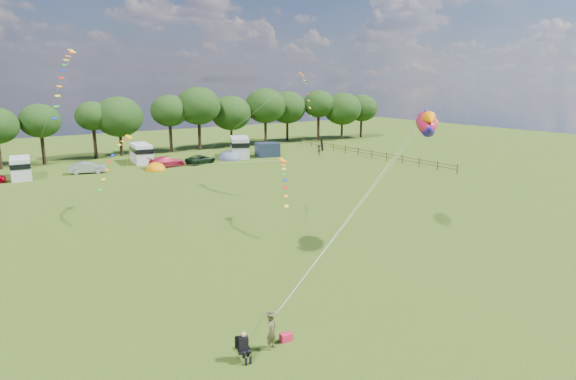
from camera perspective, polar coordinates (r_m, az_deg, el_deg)
ground_plane at (r=28.20m, az=9.33°, el=-11.01°), size 180.00×180.00×0.00m
tree_line at (r=77.26m, az=-16.72°, el=8.70°), size 102.98×10.98×10.27m
fence at (r=73.63m, az=9.11°, el=4.47°), size 0.12×33.12×1.20m
car_b at (r=64.63m, az=-22.68°, el=2.45°), size 4.24×2.43×1.41m
car_c at (r=66.11m, az=-14.16°, el=3.28°), size 4.81×2.31×1.40m
car_d at (r=67.78m, az=-10.31°, el=3.61°), size 4.82×3.14×1.21m
campervan_b at (r=64.69m, az=-29.11°, el=2.38°), size 2.60×5.19×2.46m
campervan_c at (r=70.54m, az=-17.01°, el=4.28°), size 2.86×5.57×2.62m
campervan_d at (r=72.96m, az=-5.76°, el=5.18°), size 4.83×6.49×2.93m
tent_orange at (r=64.05m, az=-15.38°, el=2.29°), size 2.60×2.84×2.03m
tent_greyblue at (r=70.83m, az=-6.93°, el=3.65°), size 3.35×3.66×2.49m
awning_navy at (r=73.06m, az=-2.46°, el=4.81°), size 3.81×3.36×2.04m
kite_flyer at (r=21.55m, az=-1.95°, el=-16.40°), size 0.70×0.63×1.62m
camp_chair at (r=20.86m, az=-5.32°, el=-17.63°), size 0.67×0.68×1.30m
kite_bag at (r=22.38m, az=-0.24°, el=-17.05°), size 0.53×0.38×0.36m
fish_kite at (r=33.77m, az=16.13°, el=7.64°), size 3.40×3.67×2.12m
streamer_kite_a at (r=46.09m, az=-24.96°, el=12.58°), size 3.34×5.53×5.75m
streamer_kite_b at (r=42.77m, az=-19.57°, el=4.17°), size 4.23×4.63×3.78m
streamer_kite_c at (r=37.31m, az=-0.46°, el=1.90°), size 3.16×4.86×2.79m
walker_a at (r=78.66m, az=3.96°, el=5.30°), size 1.05×0.89×1.84m
walker_b at (r=74.36m, az=3.67°, el=4.74°), size 1.09×0.94×1.55m
streamer_kite_d at (r=49.55m, az=2.05°, el=12.13°), size 2.70×5.13×4.30m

